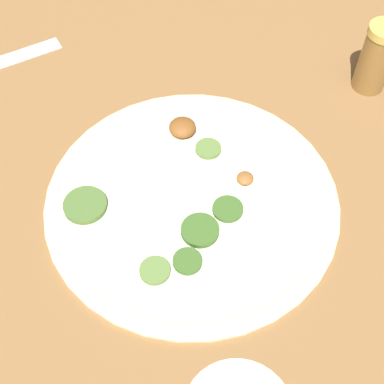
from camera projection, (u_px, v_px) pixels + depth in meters
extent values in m
plane|color=brown|center=(192.00, 201.00, 0.69)|extent=(3.00, 3.00, 0.00)
cylinder|color=beige|center=(192.00, 199.00, 0.69)|extent=(0.38, 0.38, 0.01)
cylinder|color=#EFE5C1|center=(192.00, 196.00, 0.68)|extent=(0.34, 0.34, 0.00)
cylinder|color=#567538|center=(155.00, 270.00, 0.61)|extent=(0.04, 0.04, 0.01)
ellipsoid|color=brown|center=(246.00, 179.00, 0.69)|extent=(0.02, 0.02, 0.01)
ellipsoid|color=brown|center=(182.00, 127.00, 0.73)|extent=(0.04, 0.04, 0.02)
cylinder|color=#385B23|center=(187.00, 261.00, 0.62)|extent=(0.03, 0.03, 0.01)
cylinder|color=#385B23|center=(200.00, 230.00, 0.64)|extent=(0.05, 0.05, 0.01)
cylinder|color=#47662D|center=(85.00, 205.00, 0.66)|extent=(0.05, 0.05, 0.01)
cylinder|color=#385B23|center=(228.00, 209.00, 0.66)|extent=(0.04, 0.04, 0.01)
cylinder|color=#567538|center=(208.00, 149.00, 0.72)|extent=(0.04, 0.04, 0.01)
cube|color=silver|center=(10.00, 59.00, 0.84)|extent=(0.17, 0.06, 0.00)
cylinder|color=olive|center=(376.00, 61.00, 0.77)|extent=(0.05, 0.05, 0.09)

